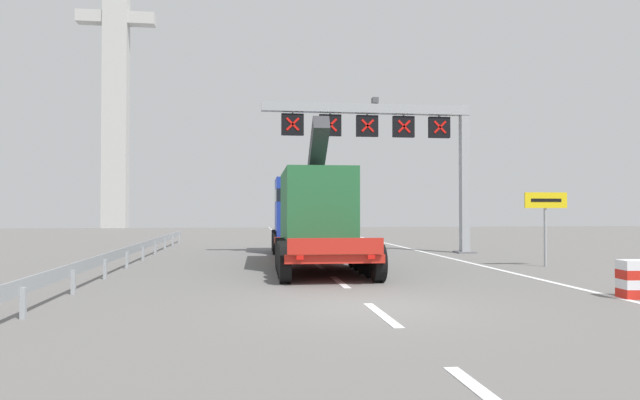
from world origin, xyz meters
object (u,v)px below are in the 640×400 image
(overhead_lane_gantry, at_px, (394,134))
(exit_sign_yellow, at_px, (546,209))
(bridge_pylon_distant, at_px, (116,55))
(heavy_haul_truck_red, at_px, (309,212))

(overhead_lane_gantry, distance_m, exit_sign_yellow, 8.58)
(overhead_lane_gantry, relative_size, exit_sign_yellow, 3.77)
(overhead_lane_gantry, distance_m, bridge_pylon_distant, 50.25)
(heavy_haul_truck_red, distance_m, exit_sign_yellow, 9.22)
(heavy_haul_truck_red, height_order, bridge_pylon_distant, bridge_pylon_distant)
(exit_sign_yellow, bearing_deg, heavy_haul_truck_red, 155.03)
(heavy_haul_truck_red, height_order, exit_sign_yellow, heavy_haul_truck_red)
(overhead_lane_gantry, xyz_separation_m, heavy_haul_truck_red, (-4.40, -2.80, -3.76))
(overhead_lane_gantry, bearing_deg, exit_sign_yellow, -59.42)
(overhead_lane_gantry, bearing_deg, bridge_pylon_distant, 117.89)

